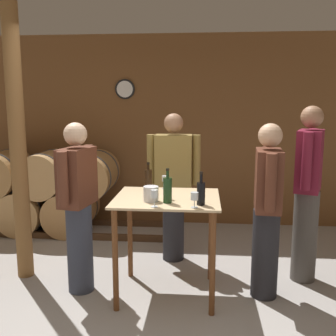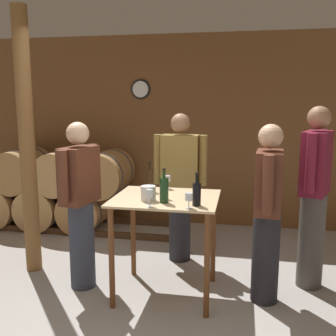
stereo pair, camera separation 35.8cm
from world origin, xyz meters
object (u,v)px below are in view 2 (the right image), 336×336
at_px(wine_glass_near_center, 167,179).
at_px(wine_glass_near_right, 165,188).
at_px(wine_glass_far_side, 189,197).
at_px(person_visitor_with_scarf, 314,194).
at_px(person_host, 180,184).
at_px(person_visitor_bearded, 268,211).
at_px(wine_bottle_center, 197,193).
at_px(wine_glass_near_left, 149,194).
at_px(wine_bottle_left, 164,189).
at_px(wooden_post, 27,144).
at_px(ice_bucket, 148,193).
at_px(wine_bottle_far_left, 150,180).
at_px(person_visitor_near_door, 80,202).

xyz_separation_m(wine_glass_near_center, wine_glass_near_right, (0.06, -0.40, -0.00)).
xyz_separation_m(wine_glass_far_side, person_visitor_with_scarf, (1.09, 0.75, -0.10)).
bearing_deg(person_host, person_visitor_bearded, -41.03).
bearing_deg(wine_bottle_center, person_visitor_bearded, 24.84).
xyz_separation_m(wine_glass_near_left, person_visitor_bearded, (0.97, 0.37, -0.19)).
distance_m(person_host, person_visitor_with_scarf, 1.40).
bearing_deg(wine_bottle_left, wine_bottle_center, -8.57).
xyz_separation_m(wine_glass_near_left, wine_glass_near_center, (0.02, 0.67, -0.01)).
distance_m(wooden_post, wine_bottle_left, 1.61).
height_order(wine_bottle_left, wine_glass_near_center, wine_bottle_left).
relative_size(wooden_post, person_visitor_with_scarf, 1.55).
distance_m(wine_bottle_center, person_visitor_with_scarf, 1.23).
height_order(wine_glass_near_left, wine_glass_near_center, wine_glass_near_left).
bearing_deg(ice_bucket, wine_glass_near_center, 81.51).
bearing_deg(person_visitor_bearded, wine_glass_near_left, -158.97).
bearing_deg(person_host, ice_bucket, -97.04).
bearing_deg(wine_bottle_far_left, wine_glass_near_right, -52.54).
distance_m(wine_bottle_far_left, wine_bottle_left, 0.45).
bearing_deg(person_visitor_with_scarf, wine_glass_near_right, -160.17).
relative_size(wine_bottle_center, person_visitor_bearded, 0.18).
bearing_deg(wine_bottle_center, wine_glass_far_side, -119.05).
bearing_deg(wooden_post, wine_glass_near_right, -12.17).
height_order(wooden_post, wine_bottle_center, wooden_post).
bearing_deg(wooden_post, wine_bottle_center, -15.36).
xyz_separation_m(wooden_post, person_visitor_with_scarf, (2.84, 0.16, -0.43)).
height_order(wine_glass_near_center, wine_glass_far_side, wine_glass_near_center).
xyz_separation_m(wine_glass_near_right, person_visitor_with_scarf, (1.33, 0.48, -0.10)).
relative_size(wine_bottle_center, wine_glass_near_left, 1.96).
relative_size(ice_bucket, person_visitor_near_door, 0.08).
xyz_separation_m(wooden_post, wine_bottle_center, (1.80, -0.49, -0.32)).
bearing_deg(wine_glass_near_center, ice_bucket, -98.49).
relative_size(wooden_post, wine_glass_far_side, 20.97).
bearing_deg(person_visitor_near_door, wine_bottle_center, -11.49).
bearing_deg(person_visitor_near_door, ice_bucket, -12.19).
distance_m(wine_glass_far_side, person_visitor_bearded, 0.76).
xyz_separation_m(wine_glass_near_left, person_host, (0.07, 1.16, -0.16)).
bearing_deg(person_visitor_with_scarf, wine_bottle_left, -155.19).
bearing_deg(wine_glass_near_right, person_visitor_bearded, 6.58).
bearing_deg(person_visitor_bearded, wine_glass_near_right, -173.42).
bearing_deg(wine_bottle_center, wine_glass_near_left, -165.30).
height_order(wine_bottle_far_left, person_host, person_host).
height_order(wine_glass_near_left, ice_bucket, wine_glass_near_left).
bearing_deg(person_visitor_bearded, wine_bottle_left, -165.20).
bearing_deg(person_visitor_bearded, ice_bucket, -169.16).
distance_m(wine_glass_near_center, person_visitor_near_door, 0.86).
bearing_deg(person_host, wine_glass_far_side, -77.46).
height_order(person_host, person_visitor_near_door, person_host).
height_order(wine_bottle_far_left, person_visitor_bearded, person_visitor_bearded).
bearing_deg(ice_bucket, wine_glass_far_side, -24.61).
relative_size(wooden_post, person_visitor_bearded, 1.69).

